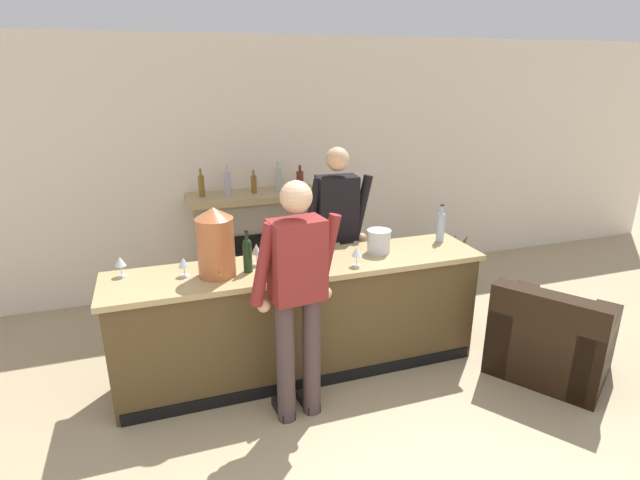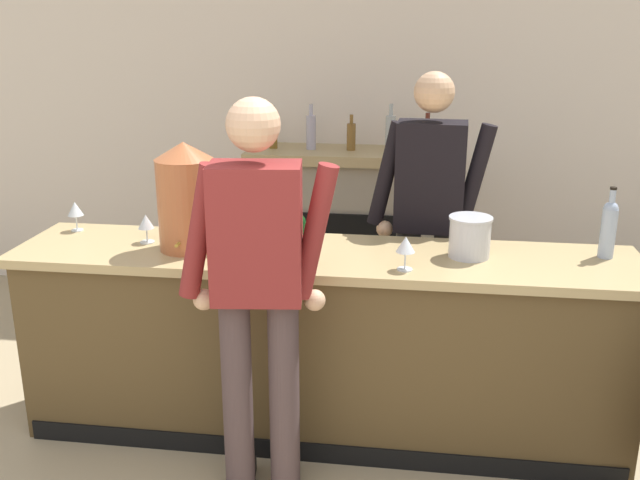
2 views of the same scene
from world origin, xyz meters
TOP-DOWN VIEW (x-y plane):
  - wall_back_panel at (0.00, 3.75)m, footprint 12.00×0.07m
  - bar_counter at (0.12, 1.82)m, footprint 3.00×0.63m
  - fireplace_stone at (0.08, 3.49)m, footprint 1.41×0.52m
  - person_customer at (-0.07, 1.27)m, footprint 0.66×0.34m
  - person_bartender at (0.62, 2.36)m, footprint 0.66×0.32m
  - copper_dispenser at (-0.53, 1.80)m, footprint 0.28×0.32m
  - ice_bucket_steel at (0.81, 1.86)m, footprint 0.20×0.20m
  - wine_bottle_burgundy_dark at (1.44, 1.94)m, footprint 0.07×0.07m
  - wine_bottle_cabernet_heavy at (-0.30, 1.80)m, footprint 0.07×0.07m
  - wine_bottle_rose_blush at (0.03, 1.62)m, footprint 0.08×0.08m
  - wine_glass_mid_counter at (-0.21, 1.91)m, footprint 0.08×0.08m
  - wine_glass_by_dispenser at (-1.21, 2.00)m, footprint 0.08×0.08m
  - wine_glass_front_left at (-0.77, 1.86)m, footprint 0.08×0.08m
  - wine_glass_front_right at (0.51, 1.64)m, footprint 0.09×0.09m

SIDE VIEW (x-z plane):
  - bar_counter at x=0.12m, z-range 0.00..0.97m
  - fireplace_stone at x=0.08m, z-range -0.15..1.33m
  - person_customer at x=-0.07m, z-range 0.10..1.85m
  - person_bartender at x=0.62m, z-range 0.10..1.87m
  - ice_bucket_steel at x=0.81m, z-range 0.96..1.16m
  - wine_glass_front_left at x=-0.77m, z-range 0.99..1.14m
  - wine_glass_front_right at x=0.51m, z-range 1.00..1.15m
  - wine_glass_by_dispenser at x=-1.21m, z-range 1.00..1.16m
  - wine_glass_mid_counter at x=-0.21m, z-range 1.00..1.18m
  - wine_bottle_rose_blush at x=0.03m, z-range 0.95..1.25m
  - wine_bottle_cabernet_heavy at x=-0.30m, z-range 0.94..1.27m
  - wine_bottle_burgundy_dark at x=1.44m, z-range 0.94..1.28m
  - copper_dispenser at x=-0.53m, z-range 0.97..1.49m
  - wall_back_panel at x=0.00m, z-range 0.00..2.75m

